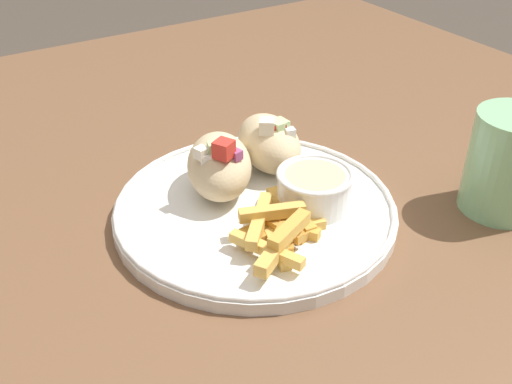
# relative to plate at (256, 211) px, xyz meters

# --- Properties ---
(table) EXTENTS (1.27, 1.27, 0.75)m
(table) POSITION_rel_plate_xyz_m (-0.00, 0.00, -0.08)
(table) COLOR brown
(table) RESTS_ON ground_plane
(plate) EXTENTS (0.30, 0.30, 0.02)m
(plate) POSITION_rel_plate_xyz_m (0.00, 0.00, 0.00)
(plate) COLOR white
(plate) RESTS_ON table
(pita_sandwich_near) EXTENTS (0.12, 0.11, 0.08)m
(pita_sandwich_near) POSITION_rel_plate_xyz_m (-0.05, -0.02, 0.04)
(pita_sandwich_near) COLOR beige
(pita_sandwich_near) RESTS_ON plate
(pita_sandwich_far) EXTENTS (0.11, 0.08, 0.07)m
(pita_sandwich_far) POSITION_rel_plate_xyz_m (-0.07, 0.06, 0.04)
(pita_sandwich_far) COLOR beige
(pita_sandwich_far) RESTS_ON plate
(fries_pile) EXTENTS (0.13, 0.11, 0.03)m
(fries_pile) POSITION_rel_plate_xyz_m (0.05, -0.01, 0.02)
(fries_pile) COLOR #E5B251
(fries_pile) RESTS_ON plate
(sauce_ramekin) EXTENTS (0.08, 0.08, 0.04)m
(sauce_ramekin) POSITION_rel_plate_xyz_m (0.03, 0.05, 0.03)
(sauce_ramekin) COLOR white
(sauce_ramekin) RESTS_ON plate
(water_glass) EXTENTS (0.09, 0.09, 0.11)m
(water_glass) POSITION_rel_plate_xyz_m (0.12, 0.24, 0.04)
(water_glass) COLOR #8CCC93
(water_glass) RESTS_ON table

